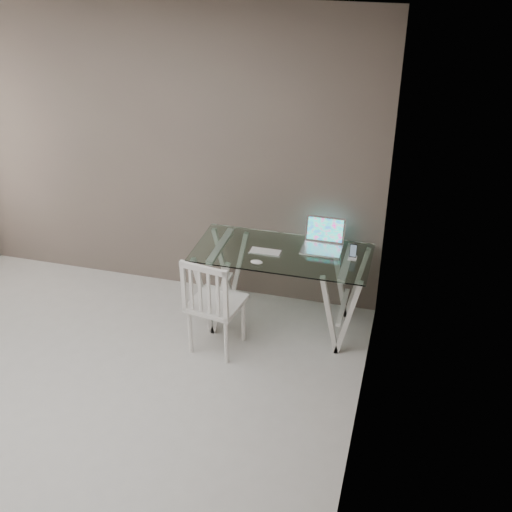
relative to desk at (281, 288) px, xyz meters
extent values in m
plane|color=beige|center=(-1.19, -1.81, -0.38)|extent=(4.50, 4.50, 0.00)
cube|color=#675A51|center=(-1.19, 0.44, 0.97)|extent=(4.00, 0.02, 2.70)
cube|color=#675A51|center=(0.81, -1.81, 0.97)|extent=(0.02, 4.50, 2.70)
cube|color=silver|center=(0.00, 0.00, 0.36)|extent=(1.50, 0.70, 0.01)
cube|color=silver|center=(-0.55, 0.00, -0.02)|extent=(0.24, 0.62, 0.72)
cube|color=silver|center=(0.55, 0.00, -0.02)|extent=(0.24, 0.62, 0.72)
cube|color=white|center=(-0.45, -0.46, 0.06)|extent=(0.47, 0.47, 0.04)
cylinder|color=white|center=(-0.64, -0.60, -0.17)|extent=(0.04, 0.04, 0.42)
cylinder|color=white|center=(-0.31, -0.65, -0.17)|extent=(0.04, 0.04, 0.42)
cylinder|color=white|center=(-0.59, -0.27, -0.17)|extent=(0.04, 0.04, 0.42)
cylinder|color=white|center=(-0.26, -0.32, -0.17)|extent=(0.04, 0.04, 0.42)
cube|color=white|center=(-0.48, -0.65, 0.29)|extent=(0.41, 0.09, 0.46)
cube|color=silver|center=(0.32, 0.12, 0.37)|extent=(0.34, 0.24, 0.02)
cube|color=#19D899|center=(0.32, 0.27, 0.49)|extent=(0.34, 0.08, 0.22)
cube|color=silver|center=(-0.14, -0.04, 0.37)|extent=(0.28, 0.12, 0.01)
ellipsoid|color=white|center=(-0.16, -0.25, 0.38)|extent=(0.10, 0.06, 0.03)
cube|color=white|center=(0.59, 0.04, 0.37)|extent=(0.07, 0.07, 0.02)
cube|color=black|center=(0.59, 0.05, 0.44)|extent=(0.06, 0.03, 0.12)
camera|label=1|loc=(1.02, -4.64, 3.03)|focal=45.00mm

